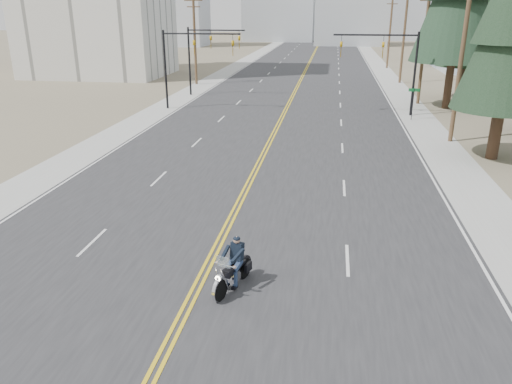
{
  "coord_description": "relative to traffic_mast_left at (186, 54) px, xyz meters",
  "views": [
    {
      "loc": [
        4.11,
        -12.73,
        8.72
      ],
      "look_at": [
        1.21,
        6.45,
        1.6
      ],
      "focal_mm": 35.0,
      "sensor_mm": 36.0,
      "label": 1
    }
  ],
  "objects": [
    {
      "name": "traffic_mast_right",
      "position": [
        17.95,
        0.0,
        0.0
      ],
      "size": [
        7.1,
        0.26,
        7.0
      ],
      "color": "black",
      "rests_on": "ground"
    },
    {
      "name": "utility_pole_e",
      "position": [
        21.48,
        38.0,
        0.79
      ],
      "size": [
        2.2,
        0.3,
        11.0
      ],
      "color": "brown",
      "rests_on": "ground"
    },
    {
      "name": "road",
      "position": [
        8.98,
        38.0,
        -4.93
      ],
      "size": [
        20.0,
        200.0,
        0.01
      ],
      "primitive_type": "cube",
      "color": "#303033",
      "rests_on": "ground"
    },
    {
      "name": "utility_pole_c",
      "position": [
        21.48,
        6.0,
        0.79
      ],
      "size": [
        2.2,
        0.3,
        11.0
      ],
      "color": "brown",
      "rests_on": "ground"
    },
    {
      "name": "sidewalk_left",
      "position": [
        -2.52,
        38.0,
        -4.93
      ],
      "size": [
        3.0,
        200.0,
        0.01
      ],
      "primitive_type": "cube",
      "color": "#A5A5A0",
      "rests_on": "ground"
    },
    {
      "name": "haze_bldg_e",
      "position": [
        33.98,
        118.0,
        1.06
      ],
      "size": [
        14.0,
        14.0,
        12.0
      ],
      "primitive_type": "cube",
      "color": "#B7BCC6",
      "rests_on": "ground"
    },
    {
      "name": "haze_bldg_f",
      "position": [
        -41.02,
        98.0,
        3.06
      ],
      "size": [
        12.0,
        12.0,
        16.0
      ],
      "primitive_type": "cube",
      "color": "#ADB2B7",
      "rests_on": "ground"
    },
    {
      "name": "sidewalk_right",
      "position": [
        20.48,
        38.0,
        -4.93
      ],
      "size": [
        3.0,
        200.0,
        0.01
      ],
      "primitive_type": "cube",
      "color": "#A5A5A0",
      "rests_on": "ground"
    },
    {
      "name": "traffic_mast_far",
      "position": [
        -0.33,
        8.0,
        -0.06
      ],
      "size": [
        6.1,
        0.26,
        7.0
      ],
      "color": "black",
      "rests_on": "ground"
    },
    {
      "name": "haze_bldg_c",
      "position": [
        48.98,
        78.0,
        4.06
      ],
      "size": [
        16.0,
        12.0,
        18.0
      ],
      "primitive_type": "cube",
      "color": "#B7BCC6",
      "rests_on": "ground"
    },
    {
      "name": "haze_bldg_a",
      "position": [
        -26.02,
        83.0,
        6.06
      ],
      "size": [
        14.0,
        12.0,
        22.0
      ],
      "primitive_type": "cube",
      "color": "#B7BCC6",
      "rests_on": "ground"
    },
    {
      "name": "street_sign",
      "position": [
        19.78,
        -2.0,
        -3.13
      ],
      "size": [
        0.9,
        0.06,
        2.62
      ],
      "color": "black",
      "rests_on": "ground"
    },
    {
      "name": "utility_pole_left",
      "position": [
        -3.52,
        16.0,
        0.54
      ],
      "size": [
        2.2,
        0.3,
        10.5
      ],
      "color": "brown",
      "rests_on": "ground"
    },
    {
      "name": "conifer_far",
      "position": [
        26.46,
        9.88,
        4.55
      ],
      "size": [
        6.17,
        6.17,
        16.53
      ],
      "rotation": [
        0.0,
        0.0,
        -0.12
      ],
      "color": "#382619",
      "rests_on": "ground"
    },
    {
      "name": "traffic_mast_left",
      "position": [
        0.0,
        0.0,
        0.0
      ],
      "size": [
        7.1,
        0.26,
        7.0
      ],
      "color": "black",
      "rests_on": "ground"
    },
    {
      "name": "ground_plane",
      "position": [
        8.98,
        -32.0,
        -4.94
      ],
      "size": [
        400.0,
        400.0,
        0.0
      ],
      "primitive_type": "plane",
      "color": "#776D56",
      "rests_on": "ground"
    },
    {
      "name": "utility_pole_b",
      "position": [
        21.48,
        -9.0,
        1.05
      ],
      "size": [
        2.2,
        0.3,
        11.5
      ],
      "color": "brown",
      "rests_on": "ground"
    },
    {
      "name": "motorcyclist",
      "position": [
        10.16,
        -30.55,
        -4.05
      ],
      "size": [
        1.64,
        2.45,
        1.77
      ],
      "primitive_type": null,
      "rotation": [
        0.0,
        0.0,
        2.82
      ],
      "color": "black",
      "rests_on": "ground"
    },
    {
      "name": "utility_pole_d",
      "position": [
        21.48,
        21.0,
        1.05
      ],
      "size": [
        2.2,
        0.3,
        11.5
      ],
      "color": "brown",
      "rests_on": "ground"
    },
    {
      "name": "haze_bldg_b",
      "position": [
        16.98,
        93.0,
        2.06
      ],
      "size": [
        18.0,
        14.0,
        14.0
      ],
      "primitive_type": "cube",
      "color": "#ADB2B7",
      "rests_on": "ground"
    }
  ]
}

